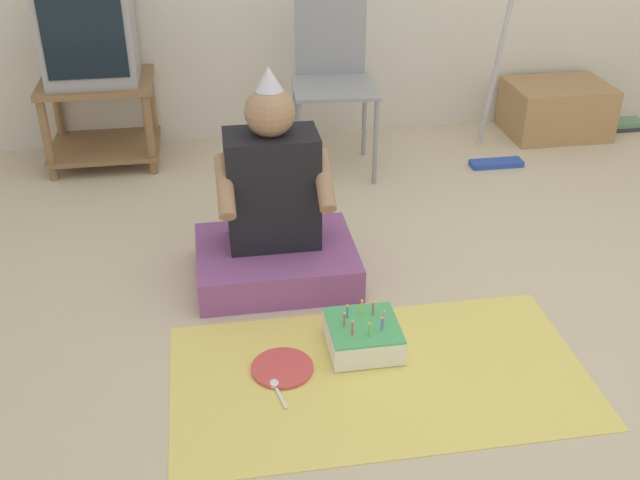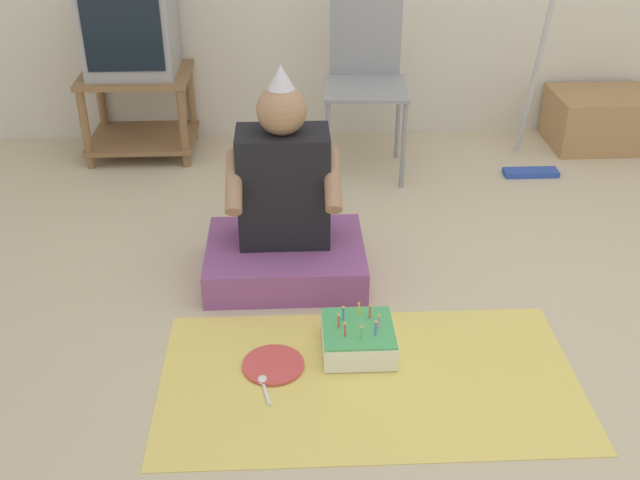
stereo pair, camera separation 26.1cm
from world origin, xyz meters
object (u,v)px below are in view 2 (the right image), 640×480
cardboard_box_stack (601,119)px  person_seated (284,216)px  birthday_cake (358,338)px  paper_plate (273,365)px  tv (130,25)px  folding_chair (365,72)px  dust_mop (535,114)px

cardboard_box_stack → person_seated: 2.20m
birthday_cake → paper_plate: (-0.30, -0.08, -0.04)m
tv → birthday_cake: (1.03, -1.83, -0.64)m
folding_chair → birthday_cake: folding_chair is taller
tv → folding_chair: bearing=-11.3°
cardboard_box_stack → paper_plate: cardboard_box_stack is taller
dust_mop → paper_plate: bearing=-130.3°
cardboard_box_stack → dust_mop: bearing=-146.8°
tv → paper_plate: (0.73, -1.91, -0.69)m
dust_mop → paper_plate: dust_mop is taller
cardboard_box_stack → person_seated: bearing=-144.3°
tv → person_seated: size_ratio=0.57×
folding_chair → paper_plate: (-0.47, -1.67, -0.50)m
tv → dust_mop: bearing=-9.4°
paper_plate → folding_chair: bearing=74.4°
folding_chair → person_seated: 1.16m
dust_mop → person_seated: 1.60m
folding_chair → paper_plate: bearing=-105.6°
tv → cardboard_box_stack: (2.56, -0.01, -0.55)m
folding_chair → dust_mop: dust_mop is taller
cardboard_box_stack → person_seated: (-1.78, -1.28, 0.11)m
person_seated → paper_plate: 0.66m
tv → dust_mop: 2.12m
folding_chair → paper_plate: 1.81m
folding_chair → person_seated: size_ratio=1.02×
dust_mop → paper_plate: 2.08m
folding_chair → paper_plate: size_ratio=4.14×
dust_mop → person_seated: size_ratio=1.30×
dust_mop → cardboard_box_stack: bearing=33.2°
birthday_cake → paper_plate: 0.31m
cardboard_box_stack → dust_mop: dust_mop is taller
dust_mop → person_seated: (-1.28, -0.95, -0.06)m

